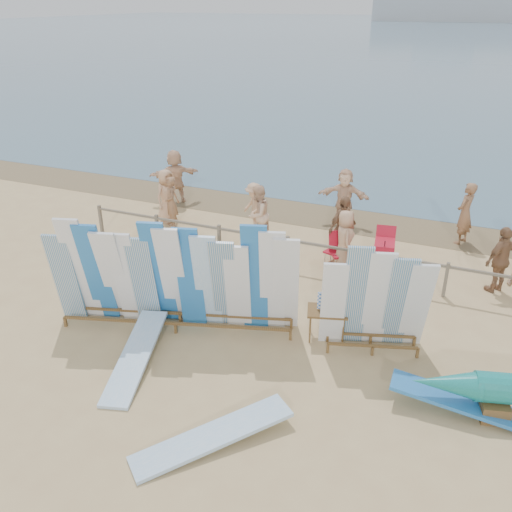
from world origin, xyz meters
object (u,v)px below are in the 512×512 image
at_px(stroller, 383,256).
at_px(beachgoer_4, 343,228).
at_px(beachgoer_7, 465,213).
at_px(beachgoer_1, 171,203).
at_px(beachgoer_10, 501,260).
at_px(main_surfboard_rack, 175,280).
at_px(side_surfboard_rack, 376,303).
at_px(beachgoer_0, 167,196).
at_px(beach_chair_left, 336,254).
at_px(beachgoer_11, 175,176).
at_px(vendor_table, 327,323).
at_px(beachgoer_5, 344,196).
at_px(beachgoer_6, 345,239).
at_px(beachgoer_2, 258,215).
at_px(flat_board_a, 137,363).
at_px(beach_chair_right, 341,255).
at_px(flat_board_d, 468,414).
at_px(flat_board_b, 213,442).
at_px(beachgoer_3, 254,208).

height_order(stroller, beachgoer_4, beachgoer_4).
relative_size(beachgoer_7, beachgoer_1, 1.13).
xyz_separation_m(beachgoer_10, beachgoer_4, (-3.99, 0.38, 0.05)).
xyz_separation_m(main_surfboard_rack, beachgoer_1, (-3.08, 4.93, -0.37)).
bearing_deg(side_surfboard_rack, beachgoer_0, 131.71).
xyz_separation_m(beach_chair_left, beachgoer_11, (-6.46, 2.49, 0.69)).
xyz_separation_m(side_surfboard_rack, beachgoer_11, (-8.21, 6.19, -0.17)).
distance_m(beachgoer_7, beachgoer_0, 8.99).
bearing_deg(beachgoer_10, beachgoer_11, -63.85).
xyz_separation_m(vendor_table, beachgoer_5, (-1.36, 6.57, 0.51)).
bearing_deg(main_surfboard_rack, beachgoer_11, 103.81).
xyz_separation_m(vendor_table, beachgoer_6, (-0.53, 3.46, 0.43)).
xyz_separation_m(beach_chair_left, beachgoer_4, (0.04, 0.32, 0.64)).
bearing_deg(beachgoer_5, beachgoer_2, -128.78).
relative_size(flat_board_a, beachgoer_4, 1.52).
bearing_deg(beachgoer_5, beachgoer_11, -177.76).
relative_size(vendor_table, stroller, 0.91).
xyz_separation_m(flat_board_a, beachgoer_6, (2.65, 5.76, 0.79)).
bearing_deg(beach_chair_right, beachgoer_2, 134.98).
height_order(beachgoer_10, beachgoer_0, beachgoer_0).
bearing_deg(beachgoer_1, beachgoer_0, -175.93).
distance_m(side_surfboard_rack, vendor_table, 1.22).
xyz_separation_m(flat_board_d, beachgoer_4, (-3.66, 5.28, 0.89)).
height_order(flat_board_d, stroller, stroller).
xyz_separation_m(flat_board_b, beachgoer_4, (0.10, 7.58, 0.89)).
bearing_deg(beachgoer_10, flat_board_b, 10.24).
bearing_deg(beachgoer_10, main_surfboard_rack, -14.92).
bearing_deg(beachgoer_7, beachgoer_2, -45.17).
bearing_deg(beach_chair_left, main_surfboard_rack, -97.84).
xyz_separation_m(beachgoer_6, beachgoer_4, (-0.20, 0.52, 0.09)).
distance_m(flat_board_a, beachgoer_1, 7.07).
distance_m(vendor_table, beachgoer_2, 5.22).
distance_m(beachgoer_3, beachgoer_1, 2.58).
bearing_deg(flat_board_a, beachgoer_2, 74.64).
bearing_deg(beachgoer_2, beachgoer_1, -81.28).
height_order(beachgoer_10, beachgoer_5, beachgoer_5).
relative_size(beach_chair_left, beachgoer_6, 0.52).
distance_m(flat_board_a, flat_board_b, 2.67).
height_order(vendor_table, flat_board_b, vendor_table).
distance_m(flat_board_b, beachgoer_7, 10.42).
bearing_deg(beachgoer_11, beachgoer_3, 115.43).
relative_size(flat_board_b, beachgoer_0, 1.58).
bearing_deg(beachgoer_11, flat_board_a, 72.14).
height_order(stroller, beachgoer_7, beachgoer_7).
distance_m(side_surfboard_rack, beachgoer_4, 4.38).
distance_m(stroller, beachgoer_2, 3.82).
relative_size(beachgoer_10, beachgoer_11, 0.90).
bearing_deg(vendor_table, beachgoer_2, 112.17).
distance_m(vendor_table, beachgoer_11, 9.51).
height_order(beachgoer_4, beachgoer_5, beachgoer_4).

